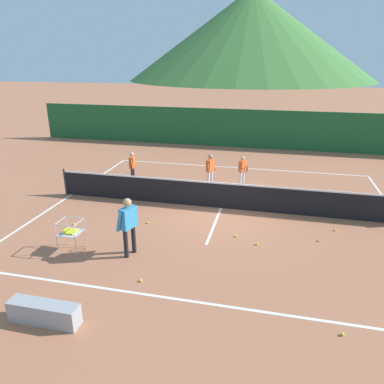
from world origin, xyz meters
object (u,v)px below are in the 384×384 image
object	(u,v)px
ball_cart	(70,231)
tennis_ball_1	(141,280)
instructor	(128,221)
student_2	(243,168)
tennis_net	(221,195)
student_1	(210,167)
tennis_ball_3	(257,244)
tennis_ball_5	(319,240)
tennis_ball_4	(148,223)
courtside_bench	(44,313)
tennis_ball_2	(74,224)
tennis_ball_7	(335,230)
tennis_ball_0	(236,236)
tennis_ball_6	(342,334)
student_0	(132,164)

from	to	relation	value
ball_cart	tennis_ball_1	bearing A→B (deg)	-22.50
instructor	student_2	distance (m)	6.90
tennis_net	student_1	world-z (taller)	student_1
tennis_ball_3	ball_cart	bearing A→B (deg)	-163.62
instructor	tennis_ball_5	xyz separation A→B (m)	(5.14, 1.96, -0.97)
ball_cart	tennis_ball_4	world-z (taller)	ball_cart
instructor	student_1	world-z (taller)	instructor
tennis_ball_1	courtside_bench	world-z (taller)	courtside_bench
student_2	courtside_bench	distance (m)	9.92
tennis_ball_1	tennis_ball_3	size ratio (longest dim) A/B	1.00
tennis_net	tennis_ball_1	world-z (taller)	tennis_net
ball_cart	tennis_ball_2	xyz separation A→B (m)	(-0.80, 1.48, -0.55)
tennis_ball_1	tennis_ball_4	bearing A→B (deg)	106.70
student_2	courtside_bench	xyz separation A→B (m)	(-3.07, -9.42, -0.53)
tennis_net	tennis_ball_7	size ratio (longest dim) A/B	183.70
tennis_net	tennis_ball_5	bearing A→B (deg)	-30.01
ball_cart	tennis_ball_7	distance (m)	7.99
tennis_ball_0	tennis_ball_6	distance (m)	4.45
tennis_ball_1	courtside_bench	distance (m)	2.28
tennis_ball_4	tennis_ball_1	bearing A→B (deg)	-73.30
tennis_ball_1	tennis_ball_7	distance (m)	6.36
tennis_ball_6	tennis_ball_5	bearing A→B (deg)	91.39
tennis_ball_4	tennis_ball_7	xyz separation A→B (m)	(5.90, 0.84, 0.00)
instructor	ball_cart	world-z (taller)	instructor
student_2	tennis_ball_3	xyz separation A→B (m)	(0.96, -5.13, -0.73)
student_0	tennis_ball_6	size ratio (longest dim) A/B	19.43
instructor	tennis_ball_0	bearing A→B (deg)	31.81
tennis_ball_2	tennis_ball_3	xyz separation A→B (m)	(5.87, 0.01, 0.00)
tennis_ball_1	tennis_ball_3	xyz separation A→B (m)	(2.63, 2.50, 0.00)
ball_cart	tennis_ball_7	size ratio (longest dim) A/B	13.22
tennis_ball_7	student_2	bearing A→B (deg)	132.04
tennis_ball_1	tennis_ball_6	xyz separation A→B (m)	(4.50, -0.81, 0.00)
student_2	tennis_ball_0	world-z (taller)	student_2
student_2	tennis_ball_0	bearing A→B (deg)	-86.31
tennis_ball_5	tennis_net	bearing A→B (deg)	149.99
tennis_ball_3	tennis_ball_5	bearing A→B (deg)	19.48
tennis_ball_5	instructor	bearing A→B (deg)	-159.16
instructor	tennis_ball_7	bearing A→B (deg)	26.20
tennis_ball_0	courtside_bench	size ratio (longest dim) A/B	0.05
tennis_ball_4	tennis_ball_5	xyz separation A→B (m)	(5.34, -0.01, 0.00)
tennis_ball_0	instructor	bearing A→B (deg)	-148.19
instructor	tennis_net	bearing A→B (deg)	63.05
tennis_ball_1	tennis_ball_2	xyz separation A→B (m)	(-3.24, 2.48, 0.00)
instructor	tennis_ball_6	size ratio (longest dim) A/B	24.49
student_2	tennis_ball_4	xyz separation A→B (m)	(-2.61, -4.49, -0.73)
tennis_ball_3	student_0	bearing A→B (deg)	141.21
tennis_ball_1	tennis_ball_5	size ratio (longest dim) A/B	1.00
student_0	student_2	size ratio (longest dim) A/B	1.04
tennis_ball_5	tennis_ball_6	world-z (taller)	same
tennis_ball_0	courtside_bench	bearing A→B (deg)	-126.07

